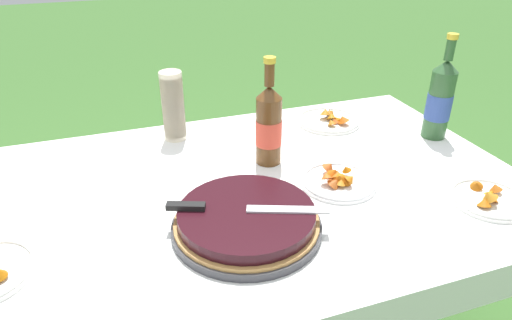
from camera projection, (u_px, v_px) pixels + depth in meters
The scene contains 10 objects.
garden_table at pixel (191, 218), 1.23m from camera, with size 1.86×0.96×0.73m.
tablecloth at pixel (189, 202), 1.21m from camera, with size 1.87×0.97×0.10m.
berry_tart at pixel (247, 221), 1.06m from camera, with size 0.35×0.35×0.06m.
serving_knife at pixel (234, 208), 1.05m from camera, with size 0.36×0.16×0.01m.
cup_stack at pixel (173, 106), 1.46m from camera, with size 0.07×0.07×0.23m.
cider_bottle_green at pixel (440, 100), 1.46m from camera, with size 0.08×0.08×0.34m.
cider_bottle_amber at pixel (269, 125), 1.31m from camera, with size 0.08×0.08×0.32m.
snack_plate_near at pixel (338, 180), 1.25m from camera, with size 0.21×0.21×0.06m.
snack_plate_right at pixel (329, 120), 1.62m from camera, with size 0.22×0.22×0.06m.
snack_plate_far at pixel (489, 198), 1.17m from camera, with size 0.20×0.20×0.06m.
Camera 1 is at (-0.16, -1.01, 1.40)m, focal length 32.00 mm.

